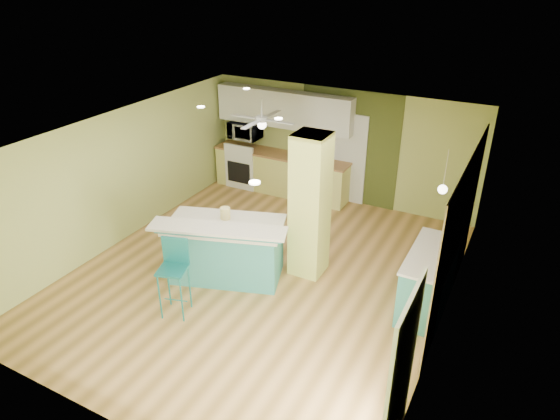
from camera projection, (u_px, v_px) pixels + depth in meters
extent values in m
cube|color=olive|center=(262.00, 275.00, 8.65)|extent=(6.00, 7.00, 0.01)
cube|color=white|center=(259.00, 136.00, 7.52)|extent=(6.00, 7.00, 0.01)
cube|color=#B5C067|center=(341.00, 146.00, 10.85)|extent=(6.00, 0.01, 2.50)
cube|color=#B5C067|center=(98.00, 341.00, 5.31)|extent=(6.00, 0.01, 2.50)
cube|color=#B5C067|center=(121.00, 176.00, 9.33)|extent=(0.01, 7.00, 2.50)
cube|color=#B5C067|center=(451.00, 256.00, 6.83)|extent=(0.01, 7.00, 2.50)
cube|color=#987C57|center=(458.00, 237.00, 7.31)|extent=(0.02, 3.40, 2.50)
cube|color=#475120|center=(349.00, 148.00, 10.75)|extent=(2.20, 0.02, 2.50)
cube|color=white|center=(348.00, 159.00, 10.84)|extent=(0.82, 0.05, 2.00)
cube|color=silver|center=(401.00, 378.00, 5.12)|extent=(0.04, 1.08, 2.10)
cube|color=#D2D965|center=(310.00, 206.00, 8.21)|extent=(0.55, 0.55, 2.50)
cube|color=#E7E679|center=(281.00, 174.00, 11.51)|extent=(3.20, 0.60, 0.90)
cube|color=#A06637|center=(281.00, 155.00, 11.30)|extent=(3.25, 0.63, 0.04)
cube|color=white|center=(246.00, 167.00, 11.91)|extent=(0.76, 0.64, 0.90)
cube|color=black|center=(239.00, 173.00, 11.66)|extent=(0.59, 0.02, 0.50)
cube|color=white|center=(238.00, 149.00, 11.42)|extent=(0.76, 0.06, 0.18)
cube|color=white|center=(284.00, 109.00, 10.93)|extent=(3.20, 0.34, 0.80)
imported|color=white|center=(245.00, 130.00, 11.50)|extent=(0.70, 0.48, 0.39)
cylinder|color=silver|center=(262.00, 109.00, 9.64)|extent=(0.03, 0.03, 0.40)
cylinder|color=silver|center=(262.00, 119.00, 9.73)|extent=(0.24, 0.24, 0.10)
sphere|color=white|center=(262.00, 125.00, 9.79)|extent=(0.18, 0.18, 0.18)
cylinder|color=silver|center=(446.00, 170.00, 7.15)|extent=(0.01, 0.01, 0.62)
sphere|color=white|center=(443.00, 189.00, 7.29)|extent=(0.14, 0.14, 0.14)
cube|color=brown|center=(462.00, 213.00, 7.35)|extent=(0.03, 0.90, 0.70)
cube|color=teal|center=(226.00, 251.00, 8.42)|extent=(2.00, 1.43, 0.96)
cube|color=#EFE5CF|center=(225.00, 225.00, 8.19)|extent=(2.13, 1.56, 0.05)
cube|color=teal|center=(217.00, 232.00, 7.78)|extent=(1.98, 0.78, 0.14)
cube|color=#EFE5CF|center=(217.00, 229.00, 7.75)|extent=(2.21, 1.11, 0.04)
cylinder|color=#1C7A7E|center=(160.00, 297.00, 7.42)|extent=(0.03, 0.03, 0.77)
cylinder|color=#1C7A7E|center=(182.00, 300.00, 7.36)|extent=(0.03, 0.03, 0.77)
cylinder|color=#1C7A7E|center=(169.00, 284.00, 7.72)|extent=(0.03, 0.03, 0.77)
cylinder|color=#1C7A7E|center=(190.00, 287.00, 7.66)|extent=(0.03, 0.03, 0.77)
cube|color=#1C7A7E|center=(172.00, 270.00, 7.36)|extent=(0.51, 0.51, 0.03)
cube|color=#1C7A7E|center=(176.00, 250.00, 7.42)|extent=(0.40, 0.15, 0.43)
cube|color=teal|center=(428.00, 282.00, 7.65)|extent=(0.60, 1.46, 0.94)
cube|color=white|center=(432.00, 254.00, 7.43)|extent=(0.64, 1.52, 0.04)
imported|color=#382216|center=(298.00, 156.00, 11.04)|extent=(0.32, 0.32, 0.08)
cylinder|color=yellow|center=(225.00, 213.00, 8.30)|extent=(0.17, 0.17, 0.19)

